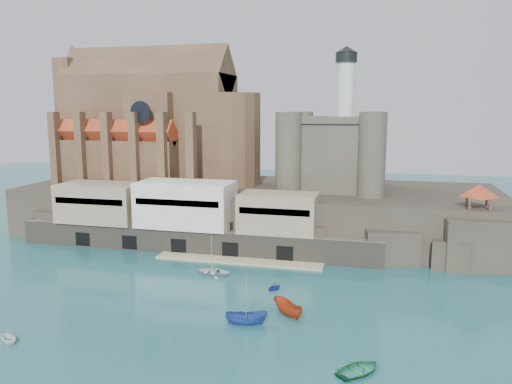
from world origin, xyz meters
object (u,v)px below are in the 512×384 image
at_px(castle_keep, 334,149).
at_px(pavilion, 479,192).
at_px(church, 157,129).
at_px(boat_1, 9,342).
at_px(boat_2, 246,324).

height_order(castle_keep, pavilion, castle_keep).
xyz_separation_m(church, pavilion, (66.13, -15.85, -9.40)).
xyz_separation_m(castle_keep, boat_1, (-31.50, -59.11, -18.31)).
distance_m(castle_keep, boat_1, 69.44).
height_order(church, castle_keep, church).
bearing_deg(church, pavilion, -13.48).
relative_size(pavilion, boat_1, 1.94).
height_order(castle_keep, boat_2, castle_keep).
bearing_deg(pavilion, castle_keep, 149.82).
bearing_deg(castle_keep, pavilion, -30.18).
bearing_deg(boat_2, boat_1, 101.27).
distance_m(church, castle_keep, 40.39).
bearing_deg(church, boat_2, -54.79).
bearing_deg(church, castle_keep, -1.11).
relative_size(church, boat_2, 8.79).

